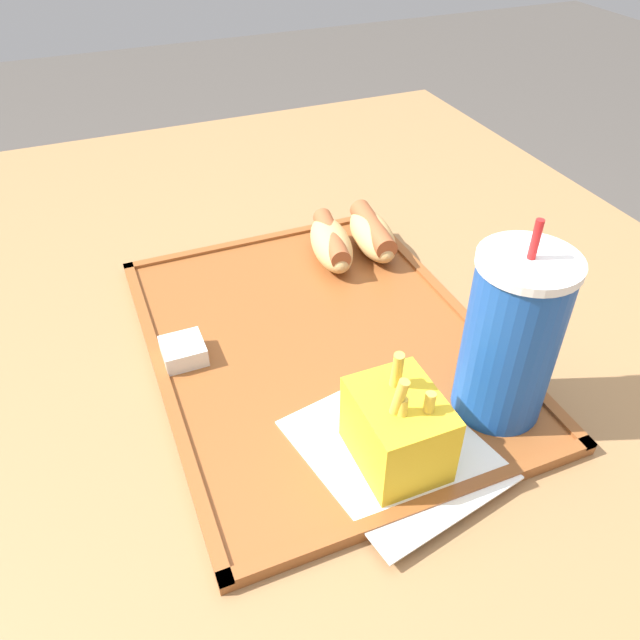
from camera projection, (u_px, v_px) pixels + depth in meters
The scene contains 8 objects.
dining_table at pixel (297, 537), 0.90m from camera, with size 1.37×1.13×0.72m.
food_tray at pixel (320, 345), 0.68m from camera, with size 0.46×0.35×0.01m.
paper_napkin at pixel (394, 449), 0.56m from camera, with size 0.20×0.18×0.00m.
soda_cup at pixel (511, 338), 0.55m from camera, with size 0.09×0.09×0.20m.
hot_dog_far at pixel (372, 233), 0.81m from camera, with size 0.12×0.06×0.05m.
hot_dog_near at pixel (331, 243), 0.79m from camera, with size 0.13×0.07×0.04m.
fries_carton at pixel (398, 429), 0.53m from camera, with size 0.09×0.07×0.11m.
sauce_cup_mayo at pixel (183, 350), 0.65m from camera, with size 0.04×0.04×0.02m.
Camera 1 is at (0.48, -0.16, 1.17)m, focal length 35.00 mm.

